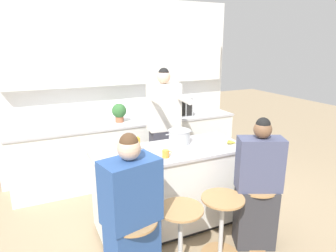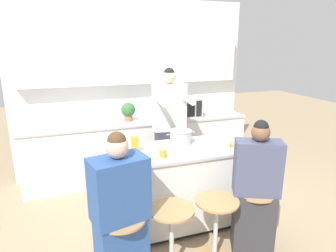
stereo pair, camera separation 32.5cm
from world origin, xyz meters
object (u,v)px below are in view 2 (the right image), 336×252
Objects in this scene: bar_stool_center_right at (216,225)px; microwave at (184,107)px; fruit_bowl at (125,157)px; bar_stool_leftmost at (123,245)px; coffee_cup_near at (163,154)px; kitchen_island at (170,188)px; banana_bunch at (233,144)px; person_cooking at (169,136)px; bar_stool_center_left at (172,234)px; person_wrapped_blanket at (120,217)px; potted_plant at (128,111)px; bar_stool_rightmost at (254,215)px; juice_carton at (135,144)px; cooking_pot at (181,137)px; person_seated_near at (255,195)px.

microwave is at bearing 76.36° from bar_stool_center_right.
bar_stool_center_right is at bearing -35.33° from fruit_bowl.
coffee_cup_near is at bearing 43.24° from bar_stool_leftmost.
microwave is (1.25, 1.54, 0.10)m from fruit_bowl.
kitchen_island is 12.81× the size of banana_bunch.
person_cooking is at bearing 89.70° from bar_stool_center_right.
bar_stool_leftmost is 1.00× the size of bar_stool_center_left.
person_wrapped_blanket is 2.76× the size of microwave.
bar_stool_leftmost is at bearing -103.74° from potted_plant.
bar_stool_rightmost is at bearing 1.90° from bar_stool_center_left.
banana_bunch is at bearing -90.82° from microwave.
juice_carton is (0.30, 0.72, 0.37)m from person_wrapped_blanket.
person_wrapped_blanket is at bearing -178.72° from bar_stool_rightmost.
bar_stool_rightmost is at bearing -66.79° from person_cooking.
kitchen_island is at bearing 136.15° from bar_stool_rightmost.
kitchen_island is 2.61× the size of bar_stool_center_right.
bar_stool_leftmost is 0.37× the size of person_cooking.
microwave is (0.05, 2.04, 0.70)m from bar_stool_rightmost.
microwave reaches higher than bar_stool_leftmost.
coffee_cup_near is (-0.82, 0.47, 0.60)m from bar_stool_rightmost.
cooking_pot is (0.41, 0.83, 0.64)m from bar_stool_center_left.
cooking_pot is at bearing 92.93° from bar_stool_center_right.
person_cooking is at bearing 47.89° from fruit_bowl.
bar_stool_center_right is 0.37× the size of person_cooking.
fruit_bowl reaches higher than coffee_cup_near.
kitchen_island is at bearing 71.65° from bar_stool_center_left.
potted_plant is (0.07, 2.11, 0.70)m from bar_stool_center_left.
person_wrapped_blanket is (-0.91, -1.36, -0.21)m from person_cooking.
bar_stool_leftmost is 3.70× the size of fruit_bowl.
banana_bunch is 0.67× the size of juice_carton.
person_cooking is at bearing -62.51° from potted_plant.
person_seated_near reaches higher than cooking_pot.
fruit_bowl is at bearing 119.68° from bar_stool_center_left.
juice_carton reaches higher than bar_stool_leftmost.
juice_carton reaches higher than fruit_bowl.
cooking_pot reaches higher than coffee_cup_near.
bar_stool_center_left and bar_stool_center_right have the same top height.
bar_stool_leftmost is 2.28m from potted_plant.
bar_stool_rightmost is (0.67, -0.65, -0.10)m from kitchen_island.
bar_stool_center_right is 1.00× the size of bar_stool_rightmost.
microwave reaches higher than coffee_cup_near.
bar_stool_center_left is at bearing -60.32° from fruit_bowl.
coffee_cup_near is 1.80m from microwave.
juice_carton reaches higher than coffee_cup_near.
banana_bunch is at bearing -26.98° from cooking_pot.
fruit_bowl is at bearing 60.13° from person_wrapped_blanket.
banana_bunch is at bearing 22.22° from bar_stool_leftmost.
bar_stool_center_right is at bearing -87.07° from cooking_pot.
person_cooking reaches higher than bar_stool_center_left.
bar_stool_center_left is 2.33× the size of potted_plant.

